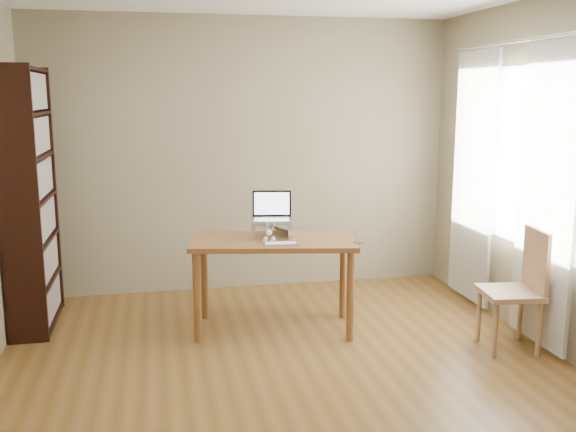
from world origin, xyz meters
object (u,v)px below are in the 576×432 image
(laptop, at_px, (271,212))
(cat, at_px, (269,228))
(bookshelf, at_px, (30,199))
(keyboard, at_px, (280,244))
(desk, at_px, (274,252))
(chair, at_px, (519,285))

(laptop, xyz_separation_m, cat, (-0.02, -0.02, -0.12))
(bookshelf, height_order, keyboard, bookshelf)
(keyboard, bearing_deg, bookshelf, 165.18)
(desk, relative_size, keyboard, 5.29)
(desk, bearing_deg, keyboard, -76.45)
(chair, bearing_deg, keyboard, 170.11)
(bookshelf, relative_size, laptop, 5.99)
(bookshelf, distance_m, cat, 1.94)
(keyboard, distance_m, chair, 1.80)
(laptop, xyz_separation_m, keyboard, (0.01, -0.36, -0.18))
(bookshelf, xyz_separation_m, chair, (3.60, -1.27, -0.56))
(desk, xyz_separation_m, keyboard, (0.01, -0.22, 0.12))
(bookshelf, height_order, chair, bookshelf)
(bookshelf, relative_size, cat, 4.28)
(desk, distance_m, chair, 1.87)
(keyboard, bearing_deg, desk, 99.27)
(keyboard, height_order, cat, cat)
(bookshelf, distance_m, desk, 2.00)
(bookshelf, height_order, cat, bookshelf)
(cat, bearing_deg, laptop, 71.74)
(keyboard, relative_size, cat, 0.54)
(chair, bearing_deg, cat, 160.94)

